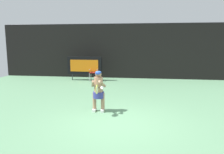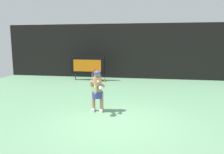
# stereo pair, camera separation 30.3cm
# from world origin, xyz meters

# --- Properties ---
(ground) EXTENTS (18.00, 22.00, 0.03)m
(ground) POSITION_xyz_m (0.00, -0.19, -0.01)
(ground) COLOR #5B8962
(backdrop_screen) EXTENTS (18.00, 0.12, 3.66)m
(backdrop_screen) POSITION_xyz_m (0.00, 8.50, 1.81)
(backdrop_screen) COLOR black
(backdrop_screen) RESTS_ON ground
(scoreboard) EXTENTS (2.20, 0.21, 1.50)m
(scoreboard) POSITION_xyz_m (-2.91, 7.22, 0.95)
(scoreboard) COLOR black
(scoreboard) RESTS_ON ground
(umpire_chair) EXTENTS (0.52, 0.44, 1.08)m
(umpire_chair) POSITION_xyz_m (-2.28, 7.14, 0.62)
(umpire_chair) COLOR #B7B7BC
(umpire_chair) RESTS_ON ground
(water_bottle) EXTENTS (0.07, 0.07, 0.27)m
(water_bottle) POSITION_xyz_m (-1.69, 6.71, 0.12)
(water_bottle) COLOR #CD5E26
(water_bottle) RESTS_ON ground
(tennis_player) EXTENTS (0.53, 0.61, 1.45)m
(tennis_player) POSITION_xyz_m (-0.79, 1.10, 0.79)
(tennis_player) COLOR white
(tennis_player) RESTS_ON ground
(tennis_racket) EXTENTS (0.03, 0.60, 0.31)m
(tennis_racket) POSITION_xyz_m (-0.74, 0.61, 0.90)
(tennis_racket) COLOR black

